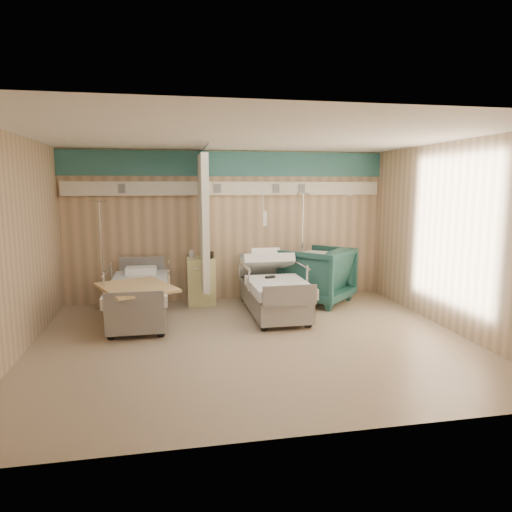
# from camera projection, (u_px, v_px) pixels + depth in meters

# --- Properties ---
(ground) EXTENTS (6.00, 5.00, 0.00)m
(ground) POSITION_uv_depth(u_px,v_px,m) (252.00, 341.00, 6.38)
(ground) COLOR gray
(ground) RESTS_ON ground
(room_walls) EXTENTS (6.04, 5.04, 2.82)m
(room_walls) POSITION_uv_depth(u_px,v_px,m) (247.00, 207.00, 6.34)
(room_walls) COLOR tan
(room_walls) RESTS_ON ground
(bed_right) EXTENTS (1.00, 2.16, 0.63)m
(bed_right) POSITION_uv_depth(u_px,v_px,m) (273.00, 295.00, 7.70)
(bed_right) COLOR silver
(bed_right) RESTS_ON ground
(bed_left) EXTENTS (1.00, 2.16, 0.63)m
(bed_left) POSITION_uv_depth(u_px,v_px,m) (139.00, 301.00, 7.30)
(bed_left) COLOR silver
(bed_left) RESTS_ON ground
(bedside_cabinet) EXTENTS (0.50, 0.48, 0.85)m
(bedside_cabinet) POSITION_uv_depth(u_px,v_px,m) (201.00, 281.00, 8.35)
(bedside_cabinet) COLOR #D9D487
(bedside_cabinet) RESTS_ON ground
(visitor_armchair) EXTENTS (1.59, 1.59, 1.04)m
(visitor_armchair) POSITION_uv_depth(u_px,v_px,m) (317.00, 275.00, 8.44)
(visitor_armchair) COLOR #1E4B46
(visitor_armchair) RESTS_ON ground
(waffle_blanket) EXTENTS (0.84, 0.85, 0.07)m
(waffle_blanket) POSITION_uv_depth(u_px,v_px,m) (318.00, 245.00, 8.31)
(waffle_blanket) COLOR white
(waffle_blanket) RESTS_ON visitor_armchair
(iv_stand_right) EXTENTS (0.36, 0.36, 2.02)m
(iv_stand_right) POSITION_uv_depth(u_px,v_px,m) (302.00, 278.00, 8.61)
(iv_stand_right) COLOR silver
(iv_stand_right) RESTS_ON ground
(iv_stand_left) EXTENTS (0.34, 0.34, 1.89)m
(iv_stand_left) POSITION_uv_depth(u_px,v_px,m) (103.00, 286.00, 8.06)
(iv_stand_left) COLOR silver
(iv_stand_left) RESTS_ON ground
(call_remote) EXTENTS (0.18, 0.13, 0.04)m
(call_remote) POSITION_uv_depth(u_px,v_px,m) (270.00, 277.00, 7.57)
(call_remote) COLOR black
(call_remote) RESTS_ON bed_right
(tan_blanket) EXTENTS (1.33, 1.45, 0.04)m
(tan_blanket) POSITION_uv_depth(u_px,v_px,m) (136.00, 287.00, 6.80)
(tan_blanket) COLOR tan
(tan_blanket) RESTS_ON bed_left
(toiletry_bag) EXTENTS (0.25, 0.20, 0.12)m
(toiletry_bag) POSITION_uv_depth(u_px,v_px,m) (207.00, 255.00, 8.26)
(toiletry_bag) COLOR black
(toiletry_bag) RESTS_ON bedside_cabinet
(white_cup) EXTENTS (0.11, 0.11, 0.14)m
(white_cup) POSITION_uv_depth(u_px,v_px,m) (192.00, 254.00, 8.32)
(white_cup) COLOR white
(white_cup) RESTS_ON bedside_cabinet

